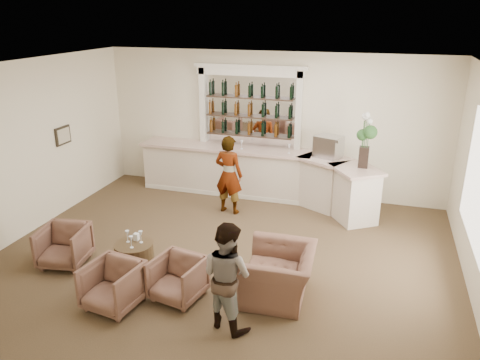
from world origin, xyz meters
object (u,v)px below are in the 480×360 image
at_px(armchair_far, 279,274).
at_px(bar_counter, 258,174).
at_px(sommelier, 229,175).
at_px(espresso_machine, 328,147).
at_px(armchair_left, 64,246).
at_px(cocktail_table, 135,257).
at_px(guest, 227,276).
at_px(armchair_center, 113,286).
at_px(flower_vase, 366,137).
at_px(armchair_right, 178,279).

bearing_deg(armchair_far, bar_counter, -163.42).
distance_m(sommelier, espresso_machine, 2.24).
xyz_separation_m(armchair_far, espresso_machine, (0.21, 3.78, 0.99)).
bearing_deg(espresso_machine, sommelier, -132.79).
bearing_deg(armchair_left, bar_counter, 49.66).
bearing_deg(cocktail_table, guest, -25.01).
relative_size(guest, armchair_left, 2.02).
relative_size(guest, espresso_machine, 2.92).
distance_m(sommelier, armchair_center, 3.86).
relative_size(cocktail_table, flower_vase, 0.57).
bearing_deg(bar_counter, cocktail_table, -106.55).
height_order(espresso_machine, flower_vase, flower_vase).
xyz_separation_m(cocktail_table, flower_vase, (3.45, 3.26, 1.52)).
relative_size(armchair_center, armchair_right, 1.05).
distance_m(armchair_center, flower_vase, 5.54).
xyz_separation_m(sommelier, armchair_far, (1.74, -2.81, -0.47)).
distance_m(bar_counter, armchair_right, 4.30).
height_order(armchair_center, flower_vase, flower_vase).
bearing_deg(bar_counter, armchair_left, -121.13).
distance_m(armchair_right, armchair_far, 1.54).
xyz_separation_m(armchair_left, armchair_center, (1.47, -0.83, -0.00)).
bearing_deg(flower_vase, espresso_machine, 147.04).
bearing_deg(armchair_right, cocktail_table, 163.81).
relative_size(guest, flower_vase, 1.38).
bearing_deg(bar_counter, guest, -80.05).
height_order(cocktail_table, flower_vase, flower_vase).
bearing_deg(guest, bar_counter, -56.85).
bearing_deg(cocktail_table, sommelier, 75.22).
relative_size(armchair_left, espresso_machine, 1.44).
bearing_deg(armchair_center, flower_vase, 61.02).
distance_m(bar_counter, espresso_machine, 1.76).
relative_size(sommelier, armchair_left, 2.22).
distance_m(cocktail_table, espresso_machine, 4.75).
distance_m(bar_counter, flower_vase, 2.67).
height_order(guest, flower_vase, flower_vase).
bearing_deg(armchair_left, armchair_center, -38.84).
xyz_separation_m(sommelier, espresso_machine, (1.95, 0.97, 0.52)).
relative_size(cocktail_table, sommelier, 0.38).
distance_m(cocktail_table, armchair_left, 1.27).
xyz_separation_m(sommelier, armchair_center, (-0.53, -3.79, -0.50)).
distance_m(armchair_center, espresso_machine, 5.46).
bearing_deg(guest, cocktail_table, -1.81).
bearing_deg(armchair_left, cocktail_table, -1.78).
distance_m(sommelier, guest, 3.89).
bearing_deg(sommelier, guest, 116.27).
bearing_deg(espresso_machine, armchair_far, -72.45).
distance_m(armchair_left, armchair_center, 1.69).
height_order(guest, armchair_far, guest).
relative_size(cocktail_table, guest, 0.41).
height_order(sommelier, armchair_left, sommelier).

